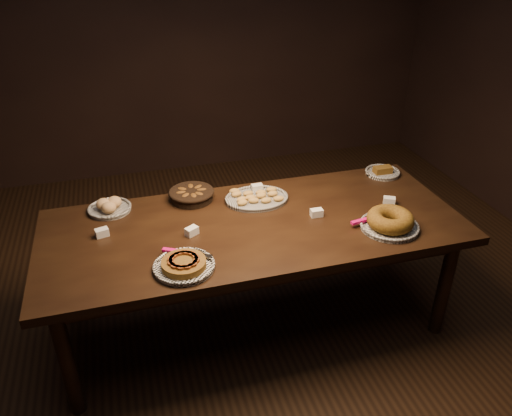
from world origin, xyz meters
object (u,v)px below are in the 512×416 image
object	(u,v)px
madeleine_platter	(256,198)
bundt_cake_plate	(390,222)
buffet_table	(255,234)
apple_tart_plate	(184,265)

from	to	relation	value
madeleine_platter	bundt_cake_plate	xyz separation A→B (m)	(0.63, -0.52, 0.03)
buffet_table	madeleine_platter	bearing A→B (deg)	71.85
bundt_cake_plate	madeleine_platter	bearing A→B (deg)	123.56
buffet_table	madeleine_platter	distance (m)	0.29
apple_tart_plate	madeleine_platter	size ratio (longest dim) A/B	0.82
madeleine_platter	buffet_table	bearing A→B (deg)	-93.87
buffet_table	apple_tart_plate	distance (m)	0.56
apple_tart_plate	bundt_cake_plate	xyz separation A→B (m)	(1.17, 0.06, 0.02)
buffet_table	apple_tart_plate	xyz separation A→B (m)	(-0.46, -0.32, 0.10)
apple_tart_plate	madeleine_platter	distance (m)	0.79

